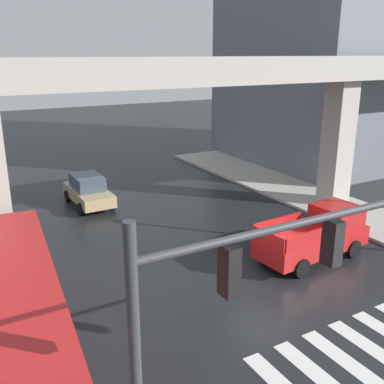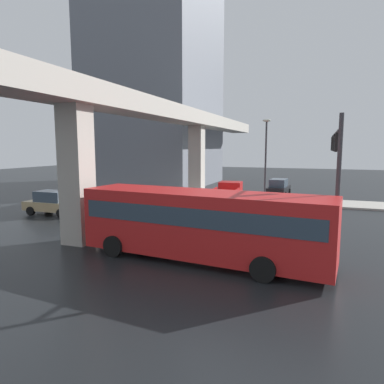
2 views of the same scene
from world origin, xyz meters
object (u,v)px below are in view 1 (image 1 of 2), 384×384
object	(u,v)px
city_bus	(10,332)
fire_hydrant	(327,210)
sedan_tan	(88,190)
pickup_truck	(317,235)
traffic_signal_mast	(325,265)

from	to	relation	value
city_bus	fire_hydrant	xyz separation A→B (m)	(16.20, 5.19, -1.29)
sedan_tan	city_bus	bearing A→B (deg)	-114.00
sedan_tan	pickup_truck	bearing A→B (deg)	-60.69
pickup_truck	sedan_tan	size ratio (longest dim) A/B	1.21
pickup_truck	city_bus	bearing A→B (deg)	-170.57
city_bus	sedan_tan	bearing A→B (deg)	66.00
sedan_tan	traffic_signal_mast	bearing A→B (deg)	-93.33
traffic_signal_mast	pickup_truck	bearing A→B (deg)	44.67
fire_hydrant	city_bus	bearing A→B (deg)	-162.24
traffic_signal_mast	fire_hydrant	bearing A→B (deg)	42.93
pickup_truck	fire_hydrant	bearing A→B (deg)	39.23
pickup_truck	sedan_tan	world-z (taller)	pickup_truck
fire_hydrant	traffic_signal_mast	bearing A→B (deg)	-137.07
city_bus	sedan_tan	world-z (taller)	city_bus
fire_hydrant	sedan_tan	bearing A→B (deg)	141.16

